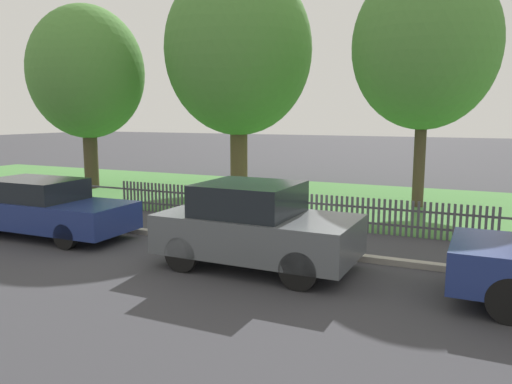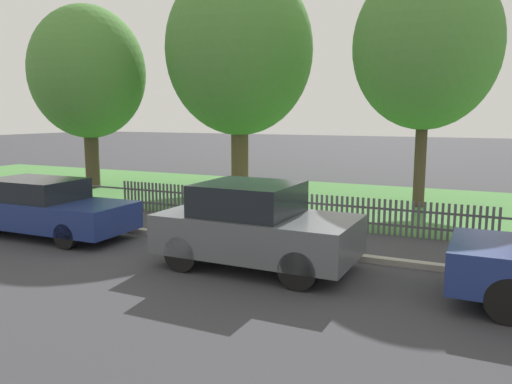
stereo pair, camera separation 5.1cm
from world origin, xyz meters
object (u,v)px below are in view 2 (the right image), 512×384
parked_car_black_saloon (41,207)px  tree_behind_motorcycle (239,51)px  tree_mid_park (426,46)px  covered_motorcycle (233,201)px  tree_nearest_kerb (88,73)px  parked_car_navy_estate (255,226)px

parked_car_black_saloon → tree_behind_motorcycle: 9.86m
tree_mid_park → covered_motorcycle: bearing=-128.8°
tree_behind_motorcycle → covered_motorcycle: bearing=-64.4°
tree_nearest_kerb → tree_mid_park: tree_mid_park is taller
parked_car_black_saloon → tree_mid_park: tree_mid_park is taller
parked_car_navy_estate → tree_nearest_kerb: (-10.36, 6.77, 3.67)m
tree_mid_park → parked_car_black_saloon: bearing=-134.6°
tree_mid_park → tree_behind_motorcycle: bearing=172.5°
tree_nearest_kerb → tree_mid_park: size_ratio=0.94×
tree_nearest_kerb → covered_motorcycle: bearing=-24.6°
parked_car_navy_estate → tree_behind_motorcycle: 10.99m
parked_car_black_saloon → tree_mid_park: bearing=44.4°
tree_nearest_kerb → tree_behind_motorcycle: 5.95m
parked_car_black_saloon → tree_behind_motorcycle: bearing=83.1°
tree_nearest_kerb → tree_mid_park: 12.38m
parked_car_black_saloon → tree_nearest_kerb: size_ratio=0.65×
parked_car_navy_estate → tree_nearest_kerb: size_ratio=0.53×
tree_behind_motorcycle → tree_mid_park: size_ratio=1.13×
parked_car_navy_estate → tree_behind_motorcycle: size_ratio=0.44×
covered_motorcycle → tree_mid_park: (3.99, 4.96, 4.24)m
parked_car_black_saloon → covered_motorcycle: parked_car_black_saloon is taller
parked_car_navy_estate → tree_nearest_kerb: 12.91m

